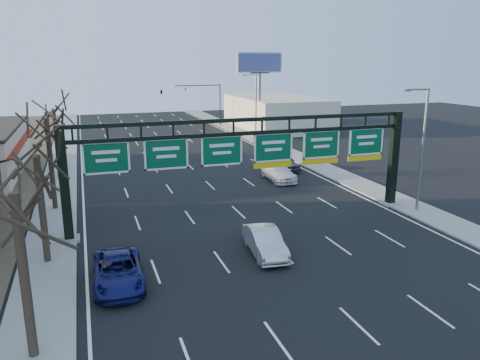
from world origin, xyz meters
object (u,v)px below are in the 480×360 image
object	(u,v)px
car_blue_suv	(118,271)
car_silver_sedan	(265,242)
sign_gantry	(250,155)
car_white_wagon	(278,172)

from	to	relation	value
car_blue_suv	car_silver_sedan	distance (m)	8.37
car_blue_suv	car_silver_sedan	world-z (taller)	car_silver_sedan
sign_gantry	car_white_wagon	world-z (taller)	sign_gantry
car_silver_sedan	car_white_wagon	world-z (taller)	car_silver_sedan
sign_gantry	car_blue_suv	bearing A→B (deg)	-143.70
sign_gantry	car_white_wagon	bearing A→B (deg)	57.06
car_blue_suv	car_white_wagon	xyz separation A→B (m)	(15.85, 16.82, 0.03)
car_silver_sedan	car_blue_suv	bearing A→B (deg)	-166.84
car_blue_suv	car_silver_sedan	bearing A→B (deg)	9.60
sign_gantry	car_white_wagon	size ratio (longest dim) A/B	4.74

